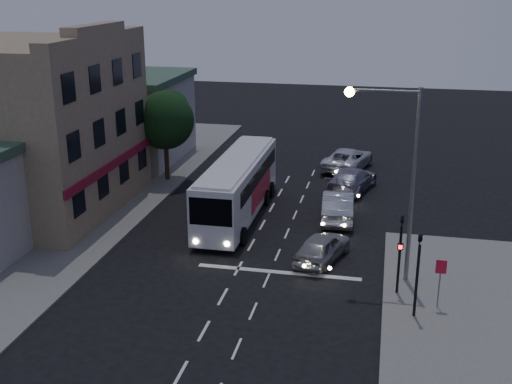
% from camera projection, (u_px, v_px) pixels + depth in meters
% --- Properties ---
extents(ground, '(120.00, 120.00, 0.00)m').
position_uv_depth(ground, '(228.00, 287.00, 29.54)').
color(ground, black).
extents(sidewalk_far, '(12.00, 50.00, 0.12)m').
position_uv_depth(sidewalk_far, '(56.00, 208.00, 39.49)').
color(sidewalk_far, slate).
rests_on(sidewalk_far, ground).
extents(road_markings, '(8.00, 30.55, 0.01)m').
position_uv_depth(road_markings, '(269.00, 260.00, 32.36)').
color(road_markings, silver).
rests_on(road_markings, ground).
extents(tour_bus, '(2.77, 11.71, 3.59)m').
position_uv_depth(tour_bus, '(238.00, 186.00, 37.65)').
color(tour_bus, silver).
rests_on(tour_bus, ground).
extents(car_suv, '(2.87, 4.57, 1.45)m').
position_uv_depth(car_suv, '(322.00, 247.00, 32.08)').
color(car_suv, '#9F9F9F').
rests_on(car_suv, ground).
extents(car_sedan_a, '(2.14, 5.20, 1.67)m').
position_uv_depth(car_sedan_a, '(338.00, 206.00, 37.59)').
color(car_sedan_a, silver).
rests_on(car_sedan_a, ground).
extents(car_sedan_b, '(3.48, 5.83, 1.58)m').
position_uv_depth(car_sedan_b, '(352.00, 180.00, 42.65)').
color(car_sedan_b, gray).
rests_on(car_sedan_b, ground).
extents(car_sedan_c, '(3.90, 6.22, 1.60)m').
position_uv_depth(car_sedan_c, '(348.00, 159.00, 47.50)').
color(car_sedan_c, silver).
rests_on(car_sedan_c, ground).
extents(traffic_signal_main, '(0.25, 0.35, 4.10)m').
position_uv_depth(traffic_signal_main, '(400.00, 245.00, 28.01)').
color(traffic_signal_main, black).
rests_on(traffic_signal_main, sidewalk_near).
extents(traffic_signal_side, '(0.18, 0.15, 4.10)m').
position_uv_depth(traffic_signal_side, '(418.00, 265.00, 26.04)').
color(traffic_signal_side, black).
rests_on(traffic_signal_side, sidewalk_near).
extents(regulatory_sign, '(0.45, 0.12, 2.20)m').
position_uv_depth(regulatory_sign, '(440.00, 276.00, 27.00)').
color(regulatory_sign, slate).
rests_on(regulatory_sign, sidewalk_near).
extents(streetlight, '(3.32, 0.44, 9.00)m').
position_uv_depth(streetlight, '(400.00, 163.00, 28.34)').
color(streetlight, slate).
rests_on(streetlight, sidewalk_near).
extents(main_building, '(10.12, 12.00, 11.00)m').
position_uv_depth(main_building, '(32.00, 126.00, 38.06)').
color(main_building, '#817150').
rests_on(main_building, sidewalk_far).
extents(low_building_north, '(9.40, 9.40, 6.50)m').
position_uv_depth(low_building_north, '(122.00, 116.00, 49.67)').
color(low_building_north, '#BAB8B4').
rests_on(low_building_north, sidewalk_far).
extents(street_tree, '(4.00, 4.00, 6.20)m').
position_uv_depth(street_tree, '(165.00, 118.00, 43.67)').
color(street_tree, black).
rests_on(street_tree, sidewalk_far).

